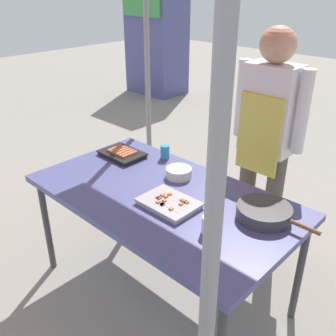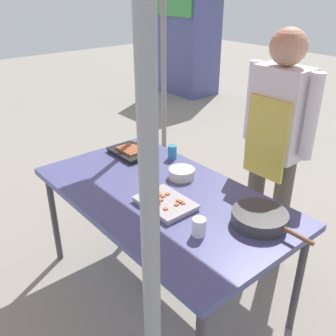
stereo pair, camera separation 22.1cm
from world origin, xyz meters
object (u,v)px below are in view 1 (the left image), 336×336
(stall_table, at_px, (162,201))
(neighbor_stall_right, at_px, (157,38))
(tray_grilled_sausages, at_px, (122,154))
(vendor_woman, at_px, (267,131))
(condiment_bowl, at_px, (179,173))
(drink_cup_by_wok, at_px, (165,152))
(tray_meat_skewers, at_px, (169,203))
(cooking_wok, at_px, (264,212))
(drink_cup_near_edge, at_px, (208,225))

(stall_table, xyz_separation_m, neighbor_stall_right, (-3.59, 3.53, 0.25))
(neighbor_stall_right, bearing_deg, tray_grilled_sausages, -48.01)
(stall_table, height_order, vendor_woman, vendor_woman)
(tray_grilled_sausages, xyz_separation_m, vendor_woman, (0.78, 0.62, 0.21))
(condiment_bowl, height_order, drink_cup_by_wok, drink_cup_by_wok)
(tray_meat_skewers, xyz_separation_m, neighbor_stall_right, (-3.71, 3.60, 0.18))
(tray_grilled_sausages, distance_m, tray_meat_skewers, 0.74)
(tray_grilled_sausages, height_order, condiment_bowl, condiment_bowl)
(condiment_bowl, relative_size, neighbor_stall_right, 0.09)
(neighbor_stall_right, bearing_deg, cooking_wok, -38.75)
(tray_grilled_sausages, height_order, vendor_woman, vendor_woman)
(stall_table, bearing_deg, cooking_wok, 18.31)
(tray_meat_skewers, relative_size, cooking_wok, 0.71)
(condiment_bowl, bearing_deg, vendor_woman, 64.72)
(stall_table, height_order, tray_meat_skewers, tray_meat_skewers)
(stall_table, xyz_separation_m, condiment_bowl, (-0.07, 0.22, 0.08))
(tray_grilled_sausages, relative_size, tray_meat_skewers, 0.97)
(condiment_bowl, distance_m, drink_cup_by_wok, 0.30)
(stall_table, bearing_deg, neighbor_stall_right, 135.50)
(drink_cup_by_wok, xyz_separation_m, vendor_woman, (0.53, 0.43, 0.18))
(tray_meat_skewers, distance_m, vendor_woman, 0.90)
(neighbor_stall_right, bearing_deg, drink_cup_near_edge, -42.16)
(stall_table, height_order, neighbor_stall_right, neighbor_stall_right)
(stall_table, relative_size, vendor_woman, 0.97)
(cooking_wok, xyz_separation_m, drink_cup_by_wok, (-0.90, 0.18, 0.01))
(drink_cup_near_edge, height_order, vendor_woman, vendor_woman)
(tray_meat_skewers, height_order, drink_cup_near_edge, drink_cup_near_edge)
(condiment_bowl, xyz_separation_m, neighbor_stall_right, (-3.52, 3.31, 0.16))
(tray_grilled_sausages, xyz_separation_m, cooking_wok, (1.15, 0.01, 0.02))
(stall_table, xyz_separation_m, tray_grilled_sausages, (-0.57, 0.18, 0.07))
(tray_grilled_sausages, distance_m, drink_cup_near_edge, 1.05)
(tray_meat_skewers, relative_size, vendor_woman, 0.19)
(condiment_bowl, xyz_separation_m, drink_cup_near_edge, (0.51, -0.34, 0.02))
(condiment_bowl, bearing_deg, neighbor_stall_right, 136.80)
(stall_table, xyz_separation_m, vendor_woman, (0.20, 0.80, 0.28))
(drink_cup_near_edge, xyz_separation_m, neighbor_stall_right, (-4.03, 3.64, 0.15))
(tray_grilled_sausages, bearing_deg, neighbor_stall_right, 131.99)
(stall_table, distance_m, neighbor_stall_right, 5.04)
(vendor_woman, bearing_deg, cooking_wok, 121.10)
(condiment_bowl, bearing_deg, tray_meat_skewers, -56.68)
(drink_cup_near_edge, xyz_separation_m, drink_cup_by_wok, (-0.76, 0.48, 0.00))
(tray_grilled_sausages, bearing_deg, condiment_bowl, 4.90)
(neighbor_stall_right, bearing_deg, stall_table, -44.50)
(stall_table, relative_size, drink_cup_by_wok, 16.52)
(stall_table, height_order, condiment_bowl, condiment_bowl)
(stall_table, xyz_separation_m, drink_cup_near_edge, (0.44, -0.12, 0.10))
(stall_table, xyz_separation_m, cooking_wok, (0.57, 0.19, 0.09))
(tray_grilled_sausages, bearing_deg, vendor_woman, 38.58)
(tray_grilled_sausages, height_order, neighbor_stall_right, neighbor_stall_right)
(tray_grilled_sausages, relative_size, vendor_woman, 0.19)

